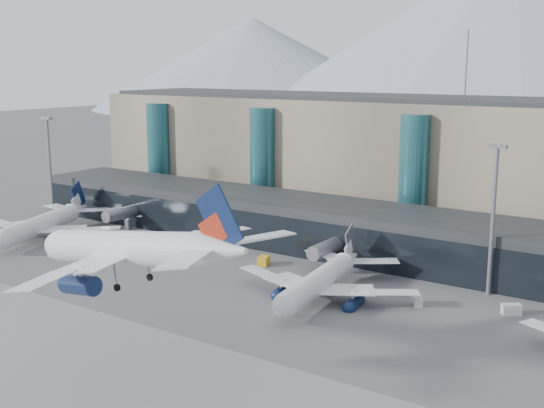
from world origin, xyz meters
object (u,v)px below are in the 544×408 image
(lightmast_left, at_px, (50,162))
(jet_parked_mid, at_px, (325,271))
(hero_jet, at_px, (142,241))
(veh_a, at_px, (58,252))
(veh_f, at_px, (123,235))
(jet_parked_left, at_px, (49,216))
(veh_b, at_px, (264,261))
(veh_g, at_px, (418,301))
(veh_d, at_px, (511,309))
(lightmast_mid, at_px, (493,212))

(lightmast_left, relative_size, jet_parked_mid, 0.75)
(hero_jet, height_order, veh_a, hero_jet)
(veh_a, xyz_separation_m, veh_f, (-0.17, 18.03, -0.21))
(hero_jet, bearing_deg, jet_parked_left, 154.70)
(veh_b, relative_size, veh_g, 1.29)
(jet_parked_mid, bearing_deg, veh_a, 92.99)
(veh_a, distance_m, veh_d, 87.49)
(lightmast_mid, distance_m, veh_g, 19.72)
(veh_f, relative_size, veh_g, 1.26)
(lightmast_mid, height_order, jet_parked_mid, lightmast_mid)
(lightmast_left, bearing_deg, jet_parked_mid, -8.29)
(jet_parked_mid, xyz_separation_m, veh_g, (15.03, 3.95, -3.52))
(veh_a, height_order, veh_f, veh_a)
(lightmast_left, height_order, veh_a, lightmast_left)
(veh_g, bearing_deg, jet_parked_left, -119.78)
(lightmast_left, distance_m, veh_b, 69.96)
(hero_jet, distance_m, jet_parked_left, 81.89)
(lightmast_left, relative_size, hero_jet, 0.68)
(jet_parked_left, height_order, veh_a, jet_parked_left)
(veh_d, height_order, veh_f, veh_d)
(veh_d, bearing_deg, jet_parked_left, 149.84)
(lightmast_mid, relative_size, hero_jet, 0.68)
(veh_g, bearing_deg, veh_a, -111.25)
(jet_parked_mid, bearing_deg, veh_g, -82.37)
(lightmast_left, relative_size, veh_f, 8.80)
(jet_parked_mid, xyz_separation_m, veh_f, (-56.92, 7.95, -3.38))
(veh_g, bearing_deg, lightmast_mid, 113.82)
(veh_b, relative_size, veh_f, 1.02)
(veh_f, bearing_deg, veh_g, -107.04)
(veh_a, bearing_deg, hero_jet, -51.93)
(hero_jet, relative_size, veh_b, 12.63)
(lightmast_mid, relative_size, jet_parked_mid, 0.75)
(veh_a, xyz_separation_m, veh_d, (85.55, 18.32, -0.19))
(jet_parked_left, xyz_separation_m, veh_d, (101.05, 8.14, -3.70))
(jet_parked_left, height_order, veh_d, jet_parked_left)
(jet_parked_left, distance_m, jet_parked_mid, 72.25)
(lightmast_left, relative_size, jet_parked_left, 0.69)
(veh_a, distance_m, veh_f, 18.03)
(hero_jet, bearing_deg, veh_g, 73.29)
(jet_parked_mid, relative_size, veh_g, 14.84)
(lightmast_mid, bearing_deg, veh_a, -162.08)
(lightmast_mid, xyz_separation_m, veh_a, (-79.66, -25.75, -13.40))
(veh_a, distance_m, veh_g, 73.14)
(veh_a, bearing_deg, jet_parked_left, 123.72)
(lightmast_left, xyz_separation_m, veh_b, (68.50, -4.23, -13.56))
(lightmast_mid, bearing_deg, veh_b, -170.12)
(lightmast_mid, distance_m, veh_b, 44.25)
(lightmast_left, xyz_separation_m, jet_parked_left, (14.84, -12.58, -9.89))
(lightmast_mid, height_order, veh_f, lightmast_mid)
(jet_parked_mid, height_order, veh_a, jet_parked_mid)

